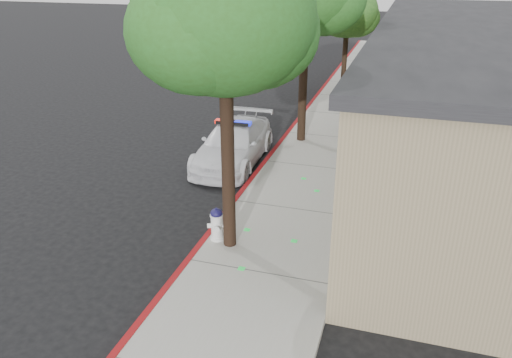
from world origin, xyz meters
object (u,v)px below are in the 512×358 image
Objects in this scene: clapboard_building at (491,93)px; police_car at (234,143)px; street_tree_far at (348,14)px; street_tree_near at (225,25)px; fire_hydrant at (217,224)px.

clapboard_building is 4.67× the size of police_car.
clapboard_building is 7.94m from street_tree_far.
clapboard_building is at bearing 20.37° from police_car.
street_tree_far reaches higher than clapboard_building.
police_car is 9.50m from street_tree_far.
street_tree_near is (1.70, -5.07, 4.27)m from police_car.
clapboard_building is 10.48m from street_tree_near.
street_tree_near is (0.36, -0.12, 4.37)m from fire_hydrant.
street_tree_far is at bearing 73.70° from police_car.
street_tree_far is at bearing 87.53° from street_tree_near.
police_car is (-7.68, -3.08, -1.48)m from clapboard_building.
police_car is 5.67× the size of fire_hydrant.
fire_hydrant is at bearing 161.19° from street_tree_near.
street_tree_far is (0.95, 13.58, 3.31)m from fire_hydrant.
clapboard_building is 3.27× the size of street_tree_near.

